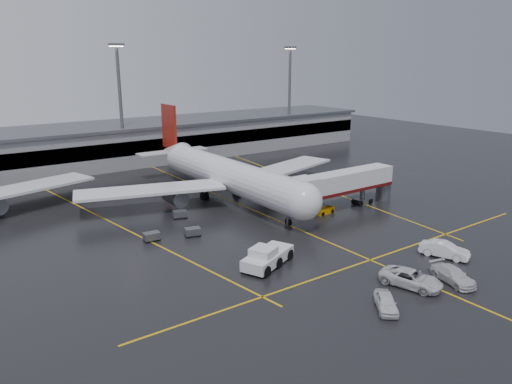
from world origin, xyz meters
TOP-DOWN VIEW (x-y plane):
  - ground at (0.00, 0.00)m, footprint 220.00×220.00m
  - apron_line_centre at (0.00, 0.00)m, footprint 0.25×90.00m
  - apron_line_stop at (0.00, -22.00)m, footprint 60.00×0.25m
  - apron_line_left at (-20.00, 10.00)m, footprint 9.99×69.35m
  - apron_line_right at (18.00, 10.00)m, footprint 7.57×69.64m
  - terminal at (0.00, 47.93)m, footprint 122.00×19.00m
  - light_mast_mid at (-5.00, 42.00)m, footprint 3.00×1.20m
  - light_mast_right at (40.00, 42.00)m, footprint 3.00×1.20m
  - main_airliner at (0.00, 9.70)m, footprint 48.80×45.60m
  - jet_bridge at (11.87, -6.00)m, footprint 19.90×3.40m
  - pushback_tractor at (-10.75, -16.37)m, footprint 7.79×5.55m
  - belt_loader at (7.75, -6.04)m, footprint 3.35×1.80m
  - service_van_a at (-1.77, -28.95)m, footprint 4.55×6.83m
  - service_van_b at (2.60, -30.88)m, footprint 3.51×5.79m
  - service_van_c at (7.73, -26.39)m, footprint 3.78×5.88m
  - service_van_d at (-7.61, -30.61)m, footprint 4.11×4.52m
  - baggage_cart_a at (-12.98, -3.07)m, footprint 2.25×1.74m
  - baggage_cart_b at (-18.07, -1.53)m, footprint 2.09×1.45m
  - baggage_cart_c at (-10.94, 4.59)m, footprint 2.29×1.82m

SIDE VIEW (x-z plane):
  - ground at x=0.00m, z-range 0.00..0.00m
  - apron_line_centre at x=0.00m, z-range 0.00..0.02m
  - apron_line_stop at x=0.00m, z-range 0.00..0.02m
  - apron_line_left at x=-20.00m, z-range 0.00..0.02m
  - apron_line_right at x=18.00m, z-range 0.00..0.02m
  - belt_loader at x=7.75m, z-range -0.52..1.52m
  - baggage_cart_a at x=-12.98m, z-range 0.07..1.19m
  - baggage_cart_b at x=-18.07m, z-range 0.07..1.19m
  - baggage_cart_c at x=-10.94m, z-range 0.07..1.19m
  - service_van_d at x=-7.61m, z-range 0.00..1.49m
  - service_van_b at x=2.60m, z-range 0.00..1.57m
  - service_van_a at x=-1.77m, z-range 0.00..1.74m
  - service_van_c at x=7.73m, z-range 0.00..1.83m
  - pushback_tractor at x=-10.75m, z-range -0.26..2.32m
  - jet_bridge at x=11.87m, z-range 0.91..6.96m
  - main_airliner at x=0.00m, z-range -2.84..11.26m
  - terminal at x=0.00m, z-range 0.02..8.62m
  - light_mast_mid at x=-5.00m, z-range 1.75..27.20m
  - light_mast_right at x=40.00m, z-range 1.75..27.20m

